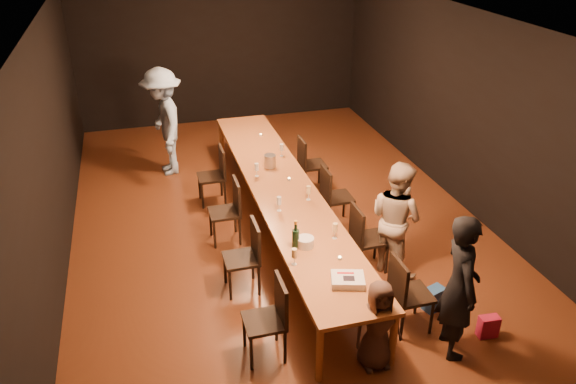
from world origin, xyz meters
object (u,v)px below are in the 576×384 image
object	(u,v)px
table	(282,189)
chair_right_1	(369,238)
woman_tan	(396,218)
ice_bucket	(270,161)
chair_right_3	(313,164)
child	(378,325)
chair_left_3	(211,176)
chair_left_1	(241,258)
plate_stack	(305,242)
man_blue	(164,122)
chair_right_2	(338,196)
champagne_bottle	(296,234)
chair_left_2	(224,212)
chair_right_0	(412,293)
chair_left_0	(264,320)
birthday_cake	(348,280)
woman_birthday	(460,286)

from	to	relation	value
table	chair_right_1	distance (m)	1.49
woman_tan	ice_bucket	bearing A→B (deg)	7.13
chair_right_1	chair_right_3	world-z (taller)	same
child	chair_left_3	bearing A→B (deg)	105.99
chair_left_1	plate_stack	bearing A→B (deg)	-118.35
man_blue	child	xyz separation A→B (m)	(1.67, -5.41, -0.43)
chair_right_2	champagne_bottle	world-z (taller)	champagne_bottle
chair_left_2	chair_left_3	world-z (taller)	same
chair_left_1	chair_left_2	size ratio (longest dim) A/B	1.00
chair_right_1	chair_left_1	world-z (taller)	same
table	chair_right_3	bearing A→B (deg)	54.69
chair_right_0	chair_left_0	bearing A→B (deg)	-90.00
woman_tan	child	xyz separation A→B (m)	(-0.91, -1.55, -0.26)
chair_right_0	chair_right_1	size ratio (longest dim) A/B	1.00
table	chair_left_0	world-z (taller)	chair_left_0
table	chair_left_0	xyz separation A→B (m)	(-0.85, -2.40, -0.24)
chair_right_0	ice_bucket	bearing A→B (deg)	-164.47
chair_right_1	birthday_cake	size ratio (longest dim) A/B	2.25
chair_right_3	birthday_cake	distance (m)	3.68
child	chair_left_2	bearing A→B (deg)	111.85
plate_stack	ice_bucket	size ratio (longest dim) A/B	1.04
plate_stack	champagne_bottle	world-z (taller)	champagne_bottle
chair_left_0	chair_left_1	size ratio (longest dim) A/B	1.00
woman_tan	man_blue	size ratio (longest dim) A/B	0.82
chair_left_0	chair_left_2	xyz separation A→B (m)	(0.00, 2.40, 0.00)
chair_left_2	plate_stack	world-z (taller)	chair_left_2
chair_right_1	ice_bucket	world-z (taller)	ice_bucket
chair_right_2	woman_birthday	world-z (taller)	woman_birthday
table	chair_right_3	distance (m)	1.49
chair_right_0	woman_tan	size ratio (longest dim) A/B	0.60
chair_right_2	birthday_cake	distance (m)	2.53
chair_right_2	man_blue	xyz separation A→B (m)	(-2.28, 2.56, 0.48)
chair_left_3	plate_stack	distance (m)	2.89
chair_left_0	chair_left_1	world-z (taller)	same
chair_left_1	chair_left_3	size ratio (longest dim) A/B	1.00
chair_right_3	champagne_bottle	world-z (taller)	champagne_bottle
woman_birthday	birthday_cake	bearing A→B (deg)	77.57
table	chair_left_0	size ratio (longest dim) A/B	6.45
table	chair_right_2	size ratio (longest dim) A/B	6.45
chair_right_0	chair_left_0	size ratio (longest dim) A/B	1.00
chair_right_1	chair_right_3	bearing A→B (deg)	180.00
chair_left_3	chair_right_1	bearing A→B (deg)	-144.69
chair_left_1	plate_stack	xyz separation A→B (m)	(0.70, -0.38, 0.34)
chair_right_0	birthday_cake	size ratio (longest dim) A/B	2.25
chair_left_3	birthday_cake	distance (m)	3.71
woman_birthday	woman_tan	distance (m)	1.55
chair_right_2	chair_left_0	bearing A→B (deg)	-35.31
woman_birthday	chair_left_3	bearing A→B (deg)	37.56
woman_tan	birthday_cake	world-z (taller)	woman_tan
chair_left_3	child	distance (m)	4.19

